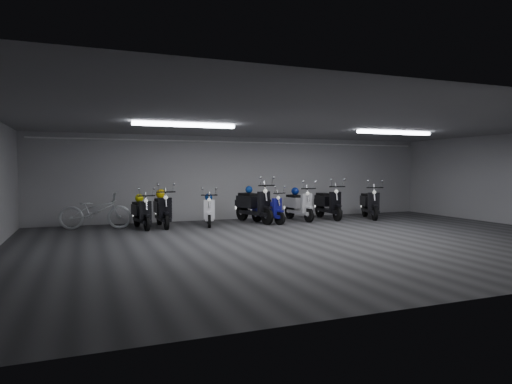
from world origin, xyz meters
name	(u,v)px	position (x,y,z in m)	size (l,w,h in m)	color
floor	(318,240)	(0.00, 0.00, -0.01)	(14.00, 10.00, 0.01)	#313133
ceiling	(319,123)	(0.00, 0.00, 2.80)	(14.00, 10.00, 0.01)	gray
back_wall	(247,178)	(0.00, 5.00, 1.40)	(14.00, 0.01, 2.80)	#9F9FA1
front_wall	(504,192)	(0.00, -5.00, 1.40)	(14.00, 0.01, 2.80)	#9F9FA1
fluor_strip_left	(185,125)	(-3.00, 1.00, 2.74)	(2.40, 0.18, 0.08)	white
fluor_strip_right	(394,133)	(3.00, 1.00, 2.74)	(2.40, 0.18, 0.08)	white
conduit	(247,142)	(0.00, 4.92, 2.62)	(0.05, 0.05, 13.60)	white
scooter_0	(142,208)	(-3.71, 3.60, 0.60)	(0.54, 1.62, 1.21)	black
scooter_1	(163,205)	(-3.10, 3.70, 0.66)	(0.59, 1.78, 1.32)	black
scooter_2	(209,206)	(-1.73, 3.58, 0.59)	(0.53, 1.59, 1.19)	white
scooter_3	(254,199)	(-0.19, 3.80, 0.75)	(0.67, 2.01, 1.50)	black
scooter_4	(268,204)	(0.15, 3.45, 0.60)	(0.54, 1.62, 1.20)	navy
scooter_6	(299,200)	(1.41, 3.81, 0.67)	(0.60, 1.81, 1.35)	silver
scooter_7	(328,199)	(2.52, 3.79, 0.70)	(0.63, 1.89, 1.41)	black
scooter_8	(370,199)	(3.92, 3.39, 0.68)	(0.61, 1.83, 1.36)	black
bicycle	(95,207)	(-4.94, 4.00, 0.63)	(0.69, 1.96, 1.27)	silver
helmet_0	(139,198)	(-3.74, 3.83, 0.87)	(0.24, 0.24, 0.24)	#C8C70B
helmet_1	(295,191)	(1.39, 4.06, 0.96)	(0.26, 0.26, 0.26)	navy
helmet_2	(161,194)	(-3.10, 3.95, 0.97)	(0.29, 0.29, 0.29)	yellow
helmet_3	(209,197)	(-1.68, 3.80, 0.85)	(0.23, 0.23, 0.23)	navy
helmet_4	(249,190)	(-0.26, 4.07, 1.04)	(0.23, 0.23, 0.23)	#0D3594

